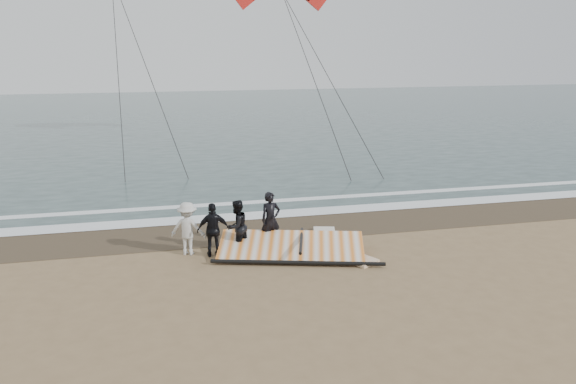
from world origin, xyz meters
name	(u,v)px	position (x,y,z in m)	size (l,w,h in m)	color
ground	(327,281)	(0.00, 0.00, 0.00)	(120.00, 120.00, 0.00)	#8C704C
sea	(209,118)	(0.00, 33.00, 0.01)	(120.00, 54.00, 0.02)	#233838
wet_sand	(288,226)	(0.00, 4.50, 0.01)	(120.00, 2.80, 0.01)	#4C3D2B
foam_near	(279,214)	(0.00, 5.90, 0.03)	(120.00, 0.90, 0.01)	white
foam_far	(270,201)	(0.00, 7.60, 0.03)	(120.00, 0.45, 0.01)	white
man_main	(271,219)	(-0.90, 2.86, 0.83)	(0.60, 0.40, 1.66)	black
board_white	(341,253)	(0.92, 1.71, 0.05)	(0.66, 2.36, 0.09)	white
board_cream	(325,241)	(0.76, 2.71, 0.05)	(0.68, 2.54, 0.11)	silver
trio_cluster	(210,228)	(-2.72, 2.59, 0.78)	(2.45, 1.01, 1.57)	black
sail_rig	(288,248)	(-0.57, 2.02, 0.20)	(4.63, 2.80, 0.52)	black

